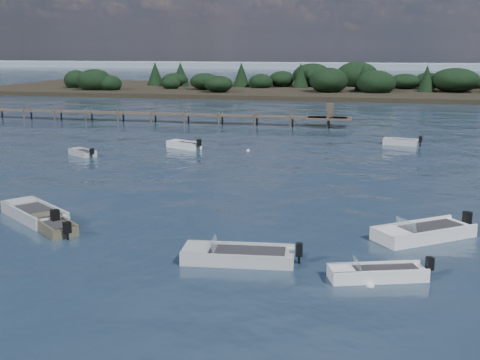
% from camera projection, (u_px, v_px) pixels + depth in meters
% --- Properties ---
extents(ground, '(400.00, 400.00, 0.00)m').
position_uv_depth(ground, '(307.00, 115.00, 81.32)').
color(ground, '#182638').
rests_on(ground, ground).
extents(dinghy_extra_a, '(4.21, 2.28, 1.12)m').
position_uv_depth(dinghy_extra_a, '(377.00, 275.00, 23.91)').
color(dinghy_extra_a, white).
rests_on(dinghy_extra_a, ground).
extents(dinghy_mid_grey, '(4.95, 4.31, 1.32)m').
position_uv_depth(dinghy_mid_grey, '(34.00, 215.00, 32.35)').
color(dinghy_mid_grey, '#A6ACAE').
rests_on(dinghy_mid_grey, ground).
extents(tender_far_grey, '(3.02, 2.56, 1.03)m').
position_uv_depth(tender_far_grey, '(83.00, 154.00, 50.99)').
color(tender_far_grey, '#A6ACAE').
rests_on(tender_far_grey, ground).
extents(tender_far_white, '(3.63, 2.57, 1.25)m').
position_uv_depth(tender_far_white, '(184.00, 146.00, 54.62)').
color(tender_far_white, white).
rests_on(tender_far_white, ground).
extents(tender_far_grey_b, '(3.58, 1.80, 1.20)m').
position_uv_depth(tender_far_grey_b, '(401.00, 143.00, 56.37)').
color(tender_far_grey_b, '#A6ACAE').
rests_on(tender_far_grey_b, ground).
extents(dinghy_mid_white_b, '(5.10, 4.50, 1.34)m').
position_uv_depth(dinghy_mid_white_b, '(423.00, 235.00, 29.00)').
color(dinghy_mid_white_b, white).
rests_on(dinghy_mid_white_b, ground).
extents(dinghy_mid_white_a, '(5.23, 2.27, 1.21)m').
position_uv_depth(dinghy_mid_white_a, '(238.00, 258.00, 25.91)').
color(dinghy_mid_white_a, '#A6ACAE').
rests_on(dinghy_mid_white_a, ground).
extents(dinghy_extra_b, '(3.45, 3.20, 1.14)m').
position_uv_depth(dinghy_extra_b, '(53.00, 227.00, 30.22)').
color(dinghy_extra_b, '#6A6346').
rests_on(dinghy_extra_b, ground).
extents(buoy_b, '(0.32, 0.32, 0.32)m').
position_uv_depth(buoy_b, '(370.00, 286.00, 23.20)').
color(buoy_b, silver).
rests_on(buoy_b, ground).
extents(buoy_c, '(0.32, 0.32, 0.32)m').
position_uv_depth(buoy_c, '(30.00, 203.00, 35.64)').
color(buoy_c, silver).
rests_on(buoy_c, ground).
extents(buoy_e, '(0.32, 0.32, 0.32)m').
position_uv_depth(buoy_e, '(248.00, 151.00, 53.22)').
color(buoy_e, silver).
rests_on(buoy_e, ground).
extents(jetty, '(64.50, 3.20, 3.40)m').
position_uv_depth(jetty, '(120.00, 113.00, 74.32)').
color(jetty, '#4E4239').
rests_on(jetty, ground).
extents(far_headland, '(190.00, 40.00, 5.80)m').
position_uv_depth(far_headland, '(463.00, 85.00, 113.65)').
color(far_headland, black).
rests_on(far_headland, ground).
extents(distant_haze, '(280.00, 20.00, 2.40)m').
position_uv_depth(distant_haze, '(145.00, 67.00, 262.45)').
color(distant_haze, '#8396A2').
rests_on(distant_haze, ground).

